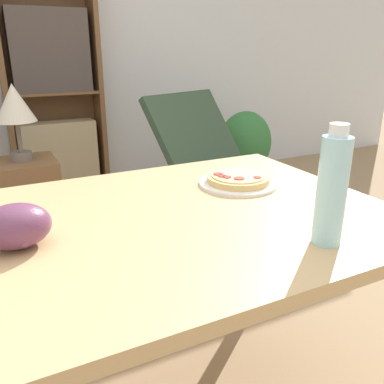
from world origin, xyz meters
The scene contains 10 objects.
wall_back centered at (0.00, 2.62, 1.30)m, with size 8.00×0.05×2.60m.
dining_table centered at (-0.01, 0.07, 0.65)m, with size 1.22×0.88×0.74m.
pizza_on_plate centered at (0.30, 0.20, 0.76)m, with size 0.25×0.25×0.04m.
grape_bunch centered at (-0.38, 0.05, 0.79)m, with size 0.15×0.12×0.10m.
drink_bottle centered at (0.25, -0.24, 0.87)m, with size 0.07×0.07×0.27m.
lounge_chair_far centered at (0.90, 1.38, 0.29)m, with size 0.84×0.94×0.88m.
bookshelf centered at (0.09, 2.47, 0.77)m, with size 0.72×0.26×1.68m.
side_table centered at (-0.26, 1.47, 0.29)m, with size 0.34×0.34×0.59m.
table_lamp centered at (-0.26, 1.47, 0.88)m, with size 0.21×0.21×0.41m.
potted_plant_floor centered at (1.55, 2.00, 0.36)m, with size 0.47×0.40×0.66m.
Camera 1 is at (-0.40, -0.85, 1.17)m, focal length 38.00 mm.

